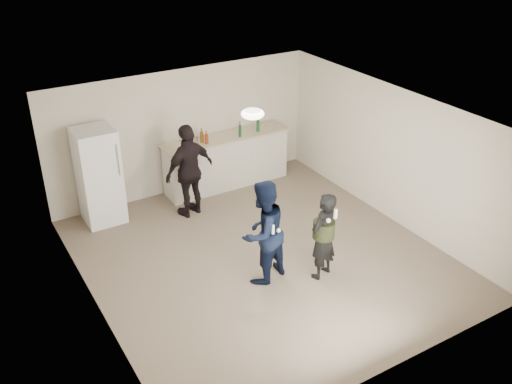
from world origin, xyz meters
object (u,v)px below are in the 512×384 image
fridge (99,176)px  shaker (196,140)px  man (263,232)px  woman (323,236)px  spectator (190,171)px  counter (227,162)px

fridge → shaker: bearing=0.9°
man → woman: man is taller
shaker → man: bearing=-97.3°
shaker → woman: size_ratio=0.12×
spectator → woman: bearing=93.8°
counter → man: 3.36m
fridge → man: size_ratio=1.06×
man → spectator: (-0.07, 2.46, 0.05)m
counter → woman: bearing=-93.7°
fridge → man: fridge is taller
man → spectator: size_ratio=0.94×
counter → fridge: bearing=-178.5°
woman → shaker: bearing=-102.2°
counter → spectator: size_ratio=1.45×
shaker → woman: woman is taller
man → woman: (0.85, -0.41, -0.12)m
woman → spectator: bearing=-91.7°
woman → spectator: (-0.91, 2.87, 0.17)m
counter → shaker: bearing=-176.6°
shaker → counter: bearing=3.4°
shaker → man: man is taller
spectator → shaker: bearing=-139.1°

